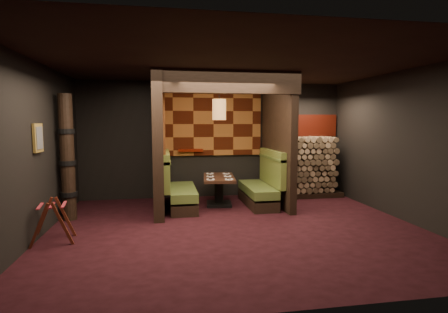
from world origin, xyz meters
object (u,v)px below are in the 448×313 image
at_px(booth_bench_left, 178,190).
at_px(firewood_stack, 306,167).
at_px(luggage_rack, 53,220).
at_px(pendant_lamp, 219,110).
at_px(totem_column, 67,158).
at_px(dining_table, 219,187).
at_px(booth_bench_right, 262,187).

xyz_separation_m(booth_bench_left, firewood_stack, (3.25, 0.70, 0.35)).
xyz_separation_m(booth_bench_left, luggage_rack, (-2.01, -1.84, -0.04)).
xyz_separation_m(pendant_lamp, totem_column, (-3.01, -0.60, -0.96)).
xyz_separation_m(pendant_lamp, firewood_stack, (2.32, 0.65, -1.39)).
bearing_deg(totem_column, booth_bench_left, 14.75).
xyz_separation_m(dining_table, luggage_rack, (-2.93, -1.95, -0.07)).
height_order(dining_table, pendant_lamp, pendant_lamp).
bearing_deg(totem_column, dining_table, 12.24).
bearing_deg(luggage_rack, pendant_lamp, 32.90).
xyz_separation_m(booth_bench_right, pendant_lamp, (-0.97, 0.05, 1.74)).
bearing_deg(dining_table, booth_bench_right, -6.09).
relative_size(dining_table, luggage_rack, 1.81).
relative_size(booth_bench_left, booth_bench_right, 1.00).
bearing_deg(luggage_rack, firewood_stack, 25.83).
relative_size(booth_bench_right, luggage_rack, 2.22).
bearing_deg(firewood_stack, pendant_lamp, -164.44).
height_order(booth_bench_left, luggage_rack, booth_bench_left).
relative_size(booth_bench_left, totem_column, 0.67).
bearing_deg(booth_bench_right, dining_table, 173.91).
xyz_separation_m(luggage_rack, firewood_stack, (5.25, 2.54, 0.39)).
bearing_deg(luggage_rack, dining_table, 33.58).
relative_size(booth_bench_left, luggage_rack, 2.22).
distance_m(booth_bench_left, totem_column, 2.30).
height_order(booth_bench_left, dining_table, booth_bench_left).
height_order(booth_bench_left, firewood_stack, firewood_stack).
height_order(booth_bench_left, pendant_lamp, pendant_lamp).
height_order(dining_table, firewood_stack, firewood_stack).
xyz_separation_m(totem_column, firewood_stack, (5.33, 1.25, -0.44)).
bearing_deg(pendant_lamp, booth_bench_left, -176.70).
bearing_deg(booth_bench_right, luggage_rack, -154.70).
bearing_deg(pendant_lamp, luggage_rack, -147.10).
height_order(pendant_lamp, luggage_rack, pendant_lamp).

